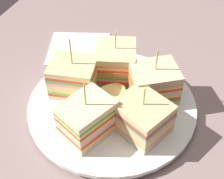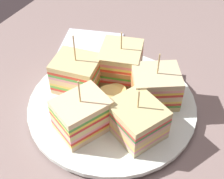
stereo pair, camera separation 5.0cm
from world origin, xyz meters
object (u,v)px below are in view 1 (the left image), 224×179
sandwich_wedge_2 (74,77)px  sandwich_wedge_4 (142,117)px  sandwich_wedge_0 (153,83)px  sandwich_wedge_1 (115,62)px  napkin (79,48)px  plate (112,104)px  sandwich_wedge_3 (87,118)px  chip_pile (113,95)px

sandwich_wedge_2 → sandwich_wedge_4: 14.14cm
sandwich_wedge_0 → sandwich_wedge_1: size_ratio=1.06×
sandwich_wedge_1 → sandwich_wedge_2: size_ratio=0.87×
sandwich_wedge_1 → napkin: size_ratio=0.73×
sandwich_wedge_1 → sandwich_wedge_2: bearing=-56.2°
sandwich_wedge_0 → sandwich_wedge_1: 8.44cm
plate → sandwich_wedge_4: size_ratio=2.89×
sandwich_wedge_2 → sandwich_wedge_3: sandwich_wedge_2 is taller
sandwich_wedge_0 → sandwich_wedge_4: 7.86cm
sandwich_wedge_0 → napkin: 21.54cm
plate → sandwich_wedge_4: sandwich_wedge_4 is taller
chip_pile → plate: bearing=-176.1°
sandwich_wedge_1 → napkin: bearing=-138.9°
plate → sandwich_wedge_0: (4.01, -6.05, 3.54)cm
sandwich_wedge_2 → napkin: bearing=102.6°
sandwich_wedge_3 → napkin: sandwich_wedge_3 is taller
sandwich_wedge_0 → sandwich_wedge_1: bearing=-51.9°
sandwich_wedge_1 → sandwich_wedge_2: sandwich_wedge_2 is taller
sandwich_wedge_3 → napkin: 24.29cm
sandwich_wedge_4 → chip_pile: size_ratio=1.42×
sandwich_wedge_0 → napkin: sandwich_wedge_0 is taller
sandwich_wedge_3 → chip_pile: size_ratio=1.44×
sandwich_wedge_2 → sandwich_wedge_4: bearing=-28.1°
sandwich_wedge_2 → napkin: (13.31, 5.31, -4.28)cm
plate → sandwich_wedge_3: 8.12cm
plate → sandwich_wedge_3: bearing=168.6°
sandwich_wedge_3 → sandwich_wedge_4: bearing=-40.7°
sandwich_wedge_4 → chip_pile: bearing=-7.1°
sandwich_wedge_1 → chip_pile: size_ratio=1.34×
sandwich_wedge_0 → sandwich_wedge_3: bearing=25.1°
sandwich_wedge_4 → plate: bearing=-4.5°
sandwich_wedge_2 → napkin: 14.95cm
sandwich_wedge_0 → sandwich_wedge_3: size_ratio=0.99×
sandwich_wedge_2 → sandwich_wedge_4: size_ratio=1.09×
sandwich_wedge_2 → chip_pile: bearing=-11.8°
plate → sandwich_wedge_2: sandwich_wedge_2 is taller
plate → sandwich_wedge_2: (0.75, 7.22, 3.59)cm
plate → chip_pile: (0.42, 0.03, 2.01)cm
sandwich_wedge_4 → napkin: size_ratio=0.77×
sandwich_wedge_0 → sandwich_wedge_4: size_ratio=1.00×
sandwich_wedge_0 → sandwich_wedge_2: sandwich_wedge_2 is taller
napkin → sandwich_wedge_2: bearing=-158.3°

